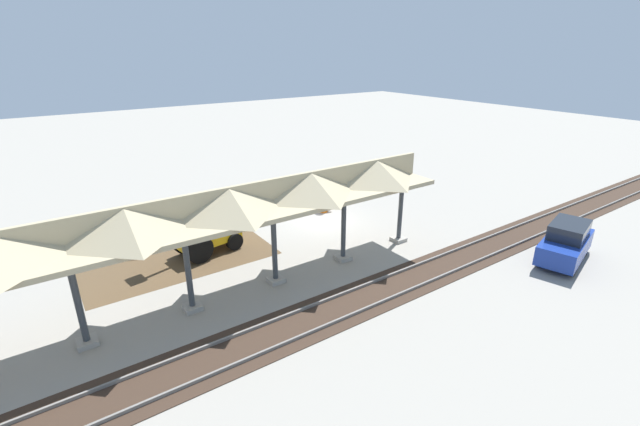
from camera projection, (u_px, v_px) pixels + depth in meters
ground_plane at (323, 221)px, 26.46m from camera, size 120.00×120.00×0.00m
dirt_work_zone at (173, 251)px, 22.49m from camera, size 9.23×7.00×0.01m
platform_canopy at (181, 214)px, 15.99m from camera, size 24.47×3.20×4.90m
rail_tracks at (423, 274)px, 20.18m from camera, size 60.00×2.58×0.15m
stop_sign at (334, 184)px, 27.96m from camera, size 0.71×0.32×2.34m
backhoe at (206, 230)px, 21.88m from camera, size 5.20×2.15×2.82m
dirt_mound at (135, 250)px, 22.56m from camera, size 4.99×4.99×1.85m
concrete_pipe at (327, 194)px, 29.74m from camera, size 1.33×1.13×1.02m
distant_parked_car at (566, 242)px, 21.20m from camera, size 4.51×2.77×1.98m
traffic_barrel at (323, 205)px, 27.71m from camera, size 0.56×0.56×0.90m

